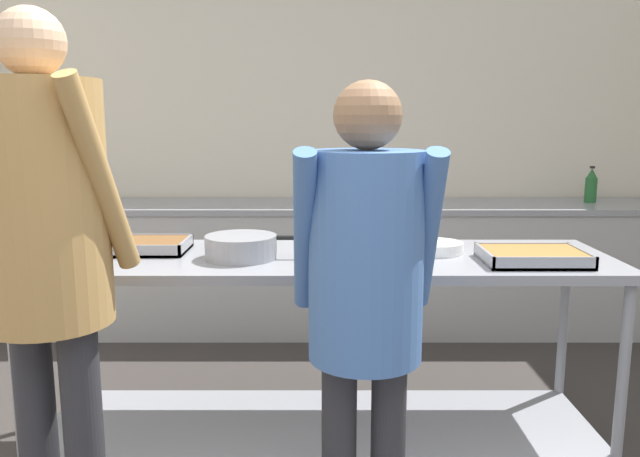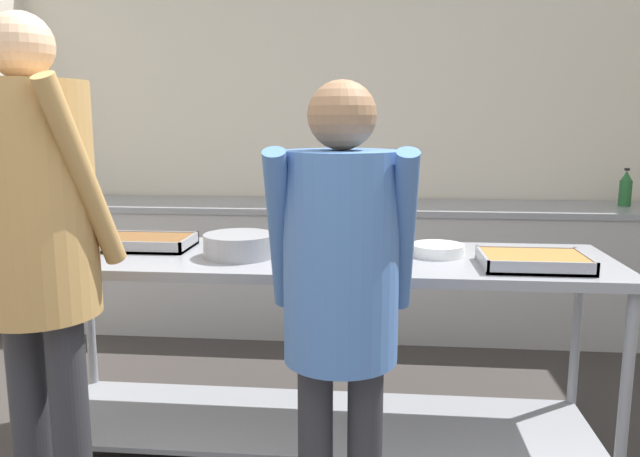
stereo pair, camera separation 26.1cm
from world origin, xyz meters
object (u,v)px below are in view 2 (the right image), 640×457
Objects in this scene: serving_tray_greens at (351,250)px; water_bottle at (625,189)px; serving_tray_vegetables at (138,242)px; serving_tray_roast at (533,261)px; plate_stack at (437,250)px; guest_serving_left at (341,280)px; sauce_pan at (239,244)px; guest_serving_right at (35,231)px.

serving_tray_greens is 1.71× the size of water_bottle.
serving_tray_vegetables and serving_tray_roast have the same top height.
serving_tray_vegetables is at bearing -148.98° from water_bottle.
serving_tray_greens and serving_tray_roast have the same top height.
water_bottle is (2.73, 1.64, 0.09)m from serving_tray_vegetables.
plate_stack is 0.15× the size of guest_serving_left.
sauce_pan is 1.01× the size of serving_tray_greens.
water_bottle reaches higher than sauce_pan.
guest_serving_left is (-0.72, -0.58, 0.06)m from serving_tray_roast.
plate_stack is at bearing 28.78° from guest_serving_right.
water_bottle is (2.23, 1.78, 0.07)m from sauce_pan.
plate_stack is at bearing 7.61° from sauce_pan.
plate_stack is (0.84, 0.11, -0.03)m from sauce_pan.
water_bottle is (1.39, 1.67, 0.09)m from plate_stack.
guest_serving_left is at bearing -89.79° from serving_tray_greens.
guest_serving_right is at bearing -144.88° from serving_tray_greens.
serving_tray_vegetables is 1.71m from serving_tray_roast.
serving_tray_roast is at bearing 38.69° from guest_serving_left.
serving_tray_vegetables is 2.08× the size of plate_stack.
guest_serving_right is at bearing -129.61° from sauce_pan.
guest_serving_left reaches higher than serving_tray_roast.
guest_serving_right is 3.67m from water_bottle.
water_bottle is (1.76, 1.72, 0.09)m from serving_tray_greens.
serving_tray_greens is (0.47, 0.06, -0.03)m from sauce_pan.
guest_serving_right is at bearing -138.73° from water_bottle.
guest_serving_right is (-0.03, -0.78, 0.19)m from serving_tray_vegetables.
serving_tray_roast is 1.61× the size of water_bottle.
plate_stack is at bearing 151.79° from serving_tray_roast.
guest_serving_left reaches higher than plate_stack.
serving_tray_vegetables and serving_tray_greens have the same top height.
guest_serving_left is 1.02m from guest_serving_right.
sauce_pan is 0.24× the size of guest_serving_right.
sauce_pan reaches higher than serving_tray_greens.
guest_serving_left is at bearing -115.47° from plate_stack.
water_bottle is at bearing 38.61° from sauce_pan.
sauce_pan is at bearing 176.23° from serving_tray_roast.
serving_tray_roast is at bearing -7.26° from serving_tray_vegetables.
serving_tray_greens is 1.07× the size of serving_tray_roast.
serving_tray_vegetables is 1.19× the size of serving_tray_roast.
serving_tray_greens is at bearing -135.67° from water_bottle.
serving_tray_greens is 0.37m from plate_stack.
plate_stack is at bearing 7.54° from serving_tray_greens.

